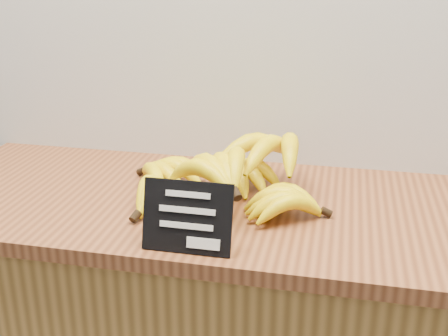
% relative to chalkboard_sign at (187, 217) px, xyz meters
% --- Properties ---
extents(counter_top, '(1.35, 0.54, 0.03)m').
position_rel_chalkboard_sign_xyz_m(counter_top, '(0.03, 0.22, -0.08)').
color(counter_top, brown).
rests_on(counter_top, counter).
extents(chalkboard_sign, '(0.16, 0.04, 0.12)m').
position_rel_chalkboard_sign_xyz_m(chalkboard_sign, '(0.00, 0.00, 0.00)').
color(chalkboard_sign, black).
rests_on(chalkboard_sign, counter_top).
extents(banana_pile, '(0.45, 0.34, 0.12)m').
position_rel_chalkboard_sign_xyz_m(banana_pile, '(0.02, 0.23, -0.01)').
color(banana_pile, yellow).
rests_on(banana_pile, counter_top).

